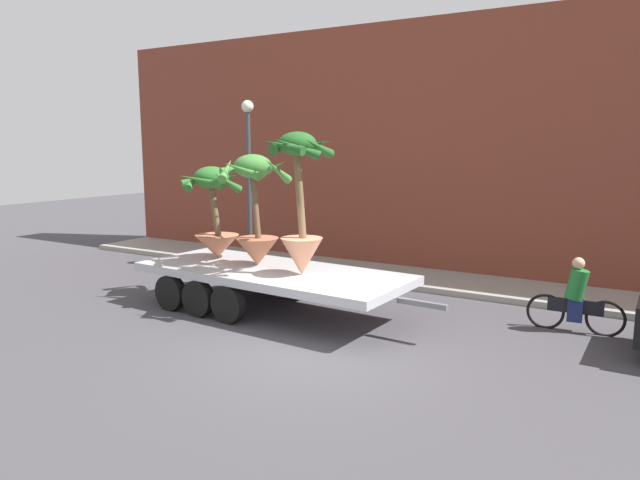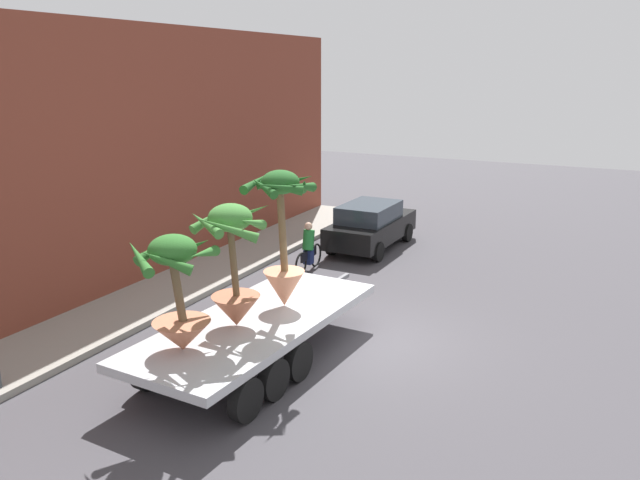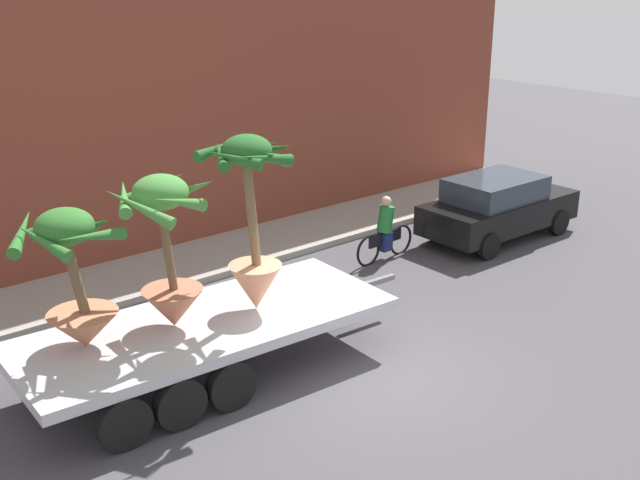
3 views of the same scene
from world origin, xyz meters
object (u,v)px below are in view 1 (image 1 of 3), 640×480
potted_palm_rear (255,210)px  street_lamp (249,160)px  potted_palm_middle (214,214)px  potted_palm_front (300,203)px  cyclist (576,299)px  flatbed_trailer (263,276)px

potted_palm_rear → street_lamp: (-2.83, 3.47, 0.98)m
potted_palm_middle → potted_palm_front: bearing=-11.2°
potted_palm_middle → cyclist: 8.21m
potted_palm_rear → potted_palm_front: 1.46m
cyclist → flatbed_trailer: bearing=-163.0°
flatbed_trailer → street_lamp: size_ratio=1.50×
street_lamp → cyclist: bearing=-10.3°
potted_palm_rear → cyclist: bearing=15.1°
potted_palm_middle → flatbed_trailer: bearing=-12.8°
flatbed_trailer → potted_palm_middle: (-1.70, 0.39, 1.28)m
potted_palm_rear → potted_palm_front: bearing=-12.8°
potted_palm_front → street_lamp: street_lamp is taller
street_lamp → potted_palm_front: bearing=-41.9°
potted_palm_rear → street_lamp: street_lamp is taller
potted_palm_rear → cyclist: (6.55, 1.76, -1.58)m
street_lamp → potted_palm_middle: bearing=-66.3°
potted_palm_front → cyclist: bearing=22.0°
potted_palm_front → potted_palm_middle: bearing=168.8°
potted_palm_middle → potted_palm_front: size_ratio=0.74×
potted_palm_rear → cyclist: potted_palm_rear is taller
flatbed_trailer → potted_palm_middle: 2.16m
potted_palm_rear → cyclist: 6.96m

